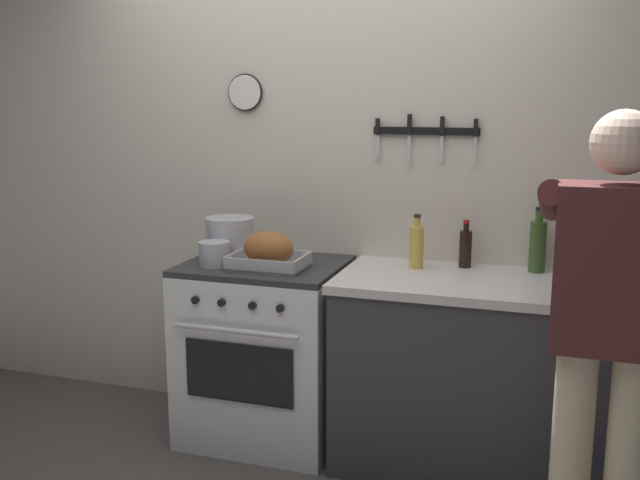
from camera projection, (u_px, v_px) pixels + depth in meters
wall_back at (329, 175)px, 3.72m from camera, size 6.00×0.13×2.60m
counter_block at (564, 385)px, 3.18m from camera, size 2.03×0.65×0.90m
stove at (265, 351)px, 3.62m from camera, size 0.76×0.67×0.90m
person_cook at (609, 322)px, 2.44m from camera, size 0.51×0.63×1.66m
roasting_pan at (268, 252)px, 3.41m from camera, size 0.35×0.26×0.18m
stock_pot at (230, 238)px, 3.63m from camera, size 0.24×0.24×0.21m
saucepan at (214, 254)px, 3.46m from camera, size 0.15×0.15×0.12m
cutting_board at (603, 291)px, 2.99m from camera, size 0.36×0.24×0.02m
bottle_wine_red at (582, 251)px, 3.22m from camera, size 0.08×0.08×0.30m
bottle_olive_oil at (538, 245)px, 3.33m from camera, size 0.08×0.08×0.30m
bottle_cooking_oil at (417, 246)px, 3.41m from camera, size 0.07×0.07×0.26m
bottle_soy_sauce at (465, 248)px, 3.43m from camera, size 0.06×0.06×0.23m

